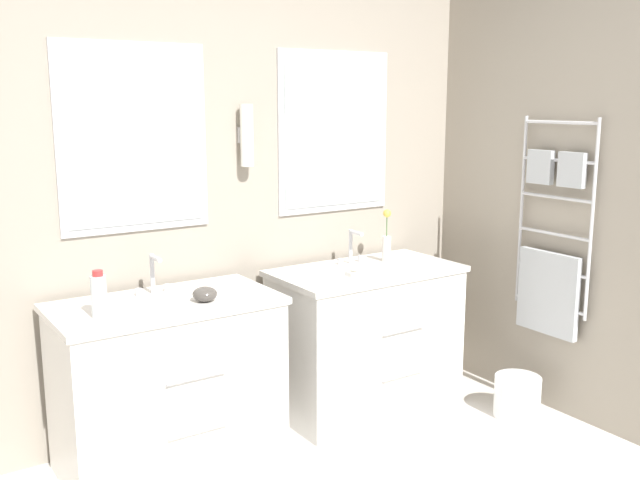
% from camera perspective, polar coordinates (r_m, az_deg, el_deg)
% --- Properties ---
extents(wall_back, '(4.87, 0.15, 2.60)m').
position_cam_1_polar(wall_back, '(3.67, -9.23, 5.05)').
color(wall_back, '#9E9384').
rests_on(wall_back, ground_plane).
extents(wall_right, '(0.13, 3.88, 2.60)m').
position_cam_1_polar(wall_right, '(3.90, 20.93, 4.60)').
color(wall_right, '#9E9384').
rests_on(wall_right, ground_plane).
extents(vanity_left, '(1.02, 0.62, 0.79)m').
position_cam_1_polar(vanity_left, '(3.41, -11.80, -11.24)').
color(vanity_left, white).
rests_on(vanity_left, ground_plane).
extents(vanity_right, '(1.02, 0.62, 0.79)m').
position_cam_1_polar(vanity_right, '(3.94, 3.97, -7.90)').
color(vanity_right, white).
rests_on(vanity_right, ground_plane).
extents(faucet_left, '(0.17, 0.12, 0.19)m').
position_cam_1_polar(faucet_left, '(3.41, -13.18, -2.76)').
color(faucet_left, silver).
rests_on(faucet_left, vanity_left).
extents(faucet_right, '(0.17, 0.12, 0.19)m').
position_cam_1_polar(faucet_right, '(3.95, 2.57, -0.60)').
color(faucet_right, silver).
rests_on(faucet_right, vanity_right).
extents(toiletry_bottle, '(0.07, 0.07, 0.20)m').
position_cam_1_polar(toiletry_bottle, '(3.11, -17.26, -4.27)').
color(toiletry_bottle, silver).
rests_on(toiletry_bottle, vanity_left).
extents(amenity_bowl, '(0.11, 0.11, 0.07)m').
position_cam_1_polar(amenity_bowl, '(3.26, -9.20, -4.30)').
color(amenity_bowl, '#4C4742').
rests_on(amenity_bowl, vanity_left).
extents(flower_vase, '(0.05, 0.05, 0.30)m').
position_cam_1_polar(flower_vase, '(4.01, 5.35, -0.12)').
color(flower_vase, silver).
rests_on(flower_vase, vanity_right).
extents(soap_dish, '(0.08, 0.06, 0.04)m').
position_cam_1_polar(soap_dish, '(3.69, 2.76, -2.62)').
color(soap_dish, white).
rests_on(soap_dish, vanity_right).
extents(waste_bin, '(0.25, 0.25, 0.22)m').
position_cam_1_polar(waste_bin, '(4.09, 15.51, -11.89)').
color(waste_bin, silver).
rests_on(waste_bin, ground_plane).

